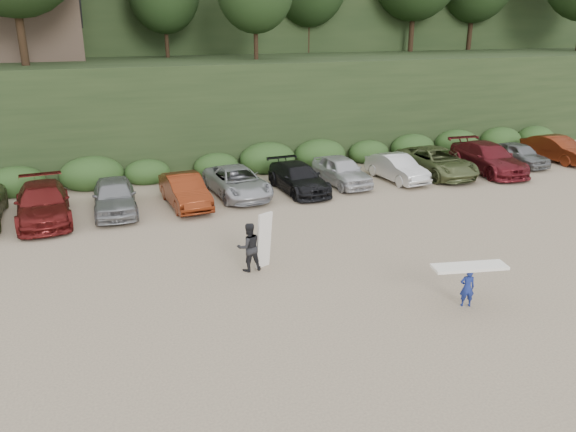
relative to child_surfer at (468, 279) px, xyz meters
name	(u,v)px	position (x,y,z in m)	size (l,w,h in m)	color
ground	(371,271)	(-1.46, 3.25, -0.92)	(120.00, 120.00, 0.00)	tan
parked_cars	(259,180)	(-2.26, 13.30, -0.16)	(40.14, 6.26, 1.64)	#A3A3A8
child_surfer	(468,279)	(0.00, 0.00, 0.00)	(2.32, 1.09, 1.35)	navy
adult_surfer	(250,246)	(-5.34, 4.85, -0.03)	(1.32, 0.69, 2.05)	black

